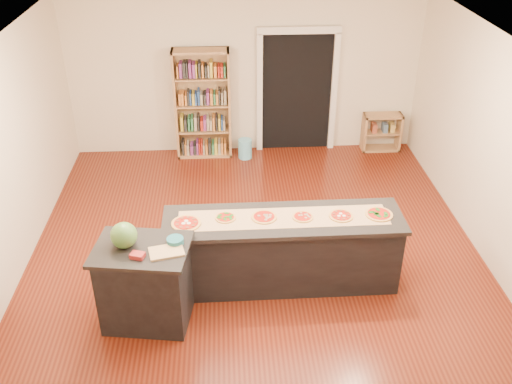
{
  "coord_description": "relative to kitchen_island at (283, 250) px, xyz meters",
  "views": [
    {
      "loc": [
        -0.36,
        -5.9,
        4.6
      ],
      "look_at": [
        0.0,
        0.2,
        1.0
      ],
      "focal_mm": 40.0,
      "sensor_mm": 36.0,
      "label": 1
    }
  ],
  "objects": [
    {
      "name": "pizza_b",
      "position": [
        -0.68,
        0.04,
        0.48
      ],
      "size": [
        0.26,
        0.26,
        0.02
      ],
      "color": "tan",
      "rests_on": "kitchen_island"
    },
    {
      "name": "bookshelf",
      "position": [
        -1.03,
        3.6,
        0.48
      ],
      "size": [
        0.95,
        0.34,
        1.9
      ],
      "primitive_type": "cube",
      "color": "tan",
      "rests_on": "ground"
    },
    {
      "name": "side_counter",
      "position": [
        -1.59,
        -0.58,
        0.04
      ],
      "size": [
        1.02,
        0.74,
        1.01
      ],
      "rotation": [
        0.0,
        0.0,
        -0.15
      ],
      "color": "black",
      "rests_on": "ground"
    },
    {
      "name": "pizza_f",
      "position": [
        1.14,
        0.01,
        0.48
      ],
      "size": [
        0.32,
        0.32,
        0.02
      ],
      "color": "tan",
      "rests_on": "kitchen_island"
    },
    {
      "name": "pizza_c",
      "position": [
        -0.23,
        0.02,
        0.48
      ],
      "size": [
        0.32,
        0.32,
        0.02
      ],
      "color": "tan",
      "rests_on": "kitchen_island"
    },
    {
      "name": "pizza_e",
      "position": [
        0.68,
        -0.0,
        0.48
      ],
      "size": [
        0.28,
        0.28,
        0.02
      ],
      "color": "tan",
      "rests_on": "kitchen_island"
    },
    {
      "name": "package_teal",
      "position": [
        -1.22,
        -0.53,
        0.57
      ],
      "size": [
        0.18,
        0.18,
        0.07
      ],
      "primitive_type": "cylinder",
      "color": "#195966",
      "rests_on": "side_counter"
    },
    {
      "name": "cutting_board",
      "position": [
        -1.31,
        -0.69,
        0.55
      ],
      "size": [
        0.4,
        0.31,
        0.02
      ],
      "primitive_type": "cube",
      "rotation": [
        0.0,
        0.0,
        0.23
      ],
      "color": "tan",
      "rests_on": "side_counter"
    },
    {
      "name": "low_shelf",
      "position": [
        2.14,
        3.63,
        -0.13
      ],
      "size": [
        0.68,
        0.29,
        0.68
      ],
      "primitive_type": "cube",
      "color": "tan",
      "rests_on": "ground"
    },
    {
      "name": "waste_bin",
      "position": [
        -0.32,
        3.44,
        -0.3
      ],
      "size": [
        0.24,
        0.24,
        0.35
      ],
      "primitive_type": "cylinder",
      "color": "#69C6EB",
      "rests_on": "ground"
    },
    {
      "name": "pizza_d",
      "position": [
        0.23,
        0.0,
        0.48
      ],
      "size": [
        0.26,
        0.26,
        0.02
      ],
      "color": "tan",
      "rests_on": "kitchen_island"
    },
    {
      "name": "kraft_paper",
      "position": [
        -0.0,
        0.01,
        0.47
      ],
      "size": [
        2.47,
        0.46,
        0.0
      ],
      "primitive_type": "cube",
      "rotation": [
        0.0,
        0.0,
        0.01
      ],
      "color": "tan",
      "rests_on": "kitchen_island"
    },
    {
      "name": "kitchen_island",
      "position": [
        0.0,
        0.0,
        0.0
      ],
      "size": [
        2.84,
        0.77,
        0.94
      ],
      "rotation": [
        0.0,
        0.0,
        0.01
      ],
      "color": "black",
      "rests_on": "ground"
    },
    {
      "name": "doorway",
      "position": [
        0.61,
        3.79,
        0.73
      ],
      "size": [
        1.4,
        0.09,
        2.21
      ],
      "color": "black",
      "rests_on": "room"
    },
    {
      "name": "room",
      "position": [
        -0.29,
        0.32,
        0.93
      ],
      "size": [
        6.0,
        7.0,
        2.8
      ],
      "color": "beige",
      "rests_on": "ground"
    },
    {
      "name": "watermelon",
      "position": [
        -1.76,
        -0.55,
        0.68
      ],
      "size": [
        0.28,
        0.28,
        0.28
      ],
      "primitive_type": "sphere",
      "color": "#144214",
      "rests_on": "side_counter"
    },
    {
      "name": "package_red",
      "position": [
        -1.6,
        -0.75,
        0.56
      ],
      "size": [
        0.17,
        0.14,
        0.05
      ],
      "primitive_type": "cube",
      "rotation": [
        0.0,
        0.0,
        -0.33
      ],
      "color": "maroon",
      "rests_on": "side_counter"
    },
    {
      "name": "pizza_a",
      "position": [
        -1.13,
        -0.06,
        0.48
      ],
      "size": [
        0.33,
        0.33,
        0.02
      ],
      "color": "tan",
      "rests_on": "kitchen_island"
    }
  ]
}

